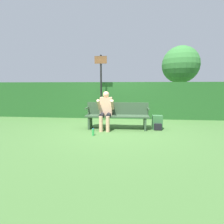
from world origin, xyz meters
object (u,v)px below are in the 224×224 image
object	(u,v)px
backpack	(157,123)
tree	(181,65)
signpost	(101,83)
person_seated	(106,109)
park_bench	(117,115)
parked_car	(79,94)
water_bottle	(93,132)

from	to	relation	value
backpack	tree	distance (m)	5.85
signpost	tree	world-z (taller)	tree
backpack	signpost	bearing A→B (deg)	146.46
signpost	backpack	bearing A→B (deg)	-33.54
person_seated	backpack	bearing A→B (deg)	5.33
park_bench	backpack	xyz separation A→B (m)	(1.25, 0.03, -0.23)
person_seated	backpack	xyz separation A→B (m)	(1.60, 0.15, -0.44)
backpack	tree	xyz separation A→B (m)	(1.98, 4.99, 2.33)
parked_car	park_bench	bearing A→B (deg)	-151.21
tree	signpost	bearing A→B (deg)	-137.10
water_bottle	tree	distance (m)	7.44
backpack	parked_car	size ratio (longest dim) A/B	0.10
park_bench	signpost	size ratio (longest dim) A/B	0.78
person_seated	tree	xyz separation A→B (m)	(3.58, 5.14, 1.89)
person_seated	water_bottle	world-z (taller)	person_seated
park_bench	parked_car	world-z (taller)	parked_car
signpost	parked_car	world-z (taller)	signpost
water_bottle	signpost	size ratio (longest dim) A/B	0.08
water_bottle	person_seated	bearing A→B (deg)	71.80
park_bench	person_seated	size ratio (longest dim) A/B	1.67
water_bottle	signpost	bearing A→B (deg)	93.25
signpost	tree	bearing A→B (deg)	42.90
parked_car	signpost	bearing A→B (deg)	-152.13
park_bench	tree	world-z (taller)	tree
person_seated	parked_car	xyz separation A→B (m)	(-4.13, 11.14, -0.02)
water_bottle	backpack	bearing A→B (deg)	26.02
backpack	person_seated	bearing A→B (deg)	-174.67
person_seated	water_bottle	size ratio (longest dim) A/B	5.82
water_bottle	signpost	world-z (taller)	signpost
signpost	parked_car	bearing A→B (deg)	111.23
person_seated	tree	world-z (taller)	tree
water_bottle	parked_car	world-z (taller)	parked_car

